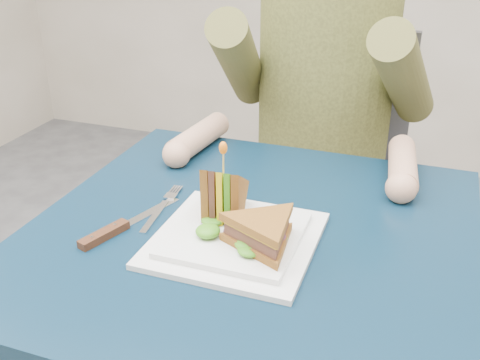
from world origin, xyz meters
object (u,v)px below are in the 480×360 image
at_px(chair, 325,170).
at_px(plate, 235,238).
at_px(table, 250,267).
at_px(knife, 113,230).
at_px(fork, 161,209).
at_px(diner, 326,50).
at_px(sandwich_upright, 224,198).
at_px(sandwich_flat, 263,232).

distance_m(chair, plate, 0.76).
xyz_separation_m(table, knife, (-0.21, -0.09, 0.09)).
distance_m(plate, fork, 0.17).
distance_m(table, plate, 0.10).
bearing_deg(diner, sandwich_upright, -94.69).
relative_size(chair, knife, 4.30).
height_order(table, sandwich_upright, sandwich_upright).
xyz_separation_m(plate, knife, (-0.21, -0.04, -0.00)).
bearing_deg(sandwich_upright, fork, 175.53).
relative_size(table, chair, 0.81).
bearing_deg(knife, chair, 74.46).
height_order(chair, sandwich_upright, chair).
xyz_separation_m(plate, sandwich_flat, (0.06, -0.03, 0.04)).
relative_size(table, knife, 3.47).
xyz_separation_m(table, fork, (-0.18, 0.01, 0.08)).
bearing_deg(sandwich_upright, sandwich_flat, -37.14).
bearing_deg(sandwich_flat, plate, 155.56).
xyz_separation_m(sandwich_flat, sandwich_upright, (-0.09, 0.07, 0.01)).
xyz_separation_m(table, diner, (-0.00, 0.57, 0.26)).
relative_size(table, plate, 2.88).
height_order(sandwich_flat, sandwich_upright, sandwich_upright).
height_order(table, knife, knife).
bearing_deg(chair, sandwich_upright, -93.93).
xyz_separation_m(sandwich_flat, fork, (-0.22, 0.08, -0.04)).
bearing_deg(chair, fork, -104.59).
height_order(chair, knife, chair).
height_order(chair, diner, diner).
height_order(sandwich_upright, fork, sandwich_upright).
bearing_deg(sandwich_flat, diner, 94.04).
xyz_separation_m(sandwich_upright, fork, (-0.13, 0.01, -0.05)).
relative_size(diner, sandwich_flat, 3.91).
height_order(chair, plate, chair).
bearing_deg(chair, sandwich_flat, -86.55).
bearing_deg(fork, table, -2.05).
distance_m(chair, sandwich_upright, 0.73).
relative_size(chair, fork, 5.18).
relative_size(diner, sandwich_upright, 4.91).
relative_size(diner, plate, 2.87).
bearing_deg(fork, plate, -18.35).
relative_size(plate, sandwich_upright, 1.71).
relative_size(chair, diner, 1.25).
distance_m(table, sandwich_flat, 0.15).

